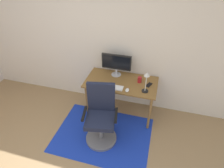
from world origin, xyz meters
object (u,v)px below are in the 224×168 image
at_px(keyboard, 111,87).
at_px(cell_phone, 149,85).
at_px(desk, 121,85).
at_px(monitor, 116,63).
at_px(coffee_cup, 140,80).
at_px(computer_mouse, 127,90).
at_px(desk_lamp, 146,79).
at_px(office_chair, 101,119).

height_order(keyboard, cell_phone, keyboard).
bearing_deg(desk, cell_phone, 2.76).
bearing_deg(monitor, coffee_cup, -14.82).
bearing_deg(monitor, keyboard, -89.42).
height_order(desk, computer_mouse, computer_mouse).
relative_size(keyboard, desk_lamp, 1.18).
height_order(keyboard, coffee_cup, coffee_cup).
bearing_deg(cell_phone, desk_lamp, -78.88).
height_order(monitor, cell_phone, monitor).
bearing_deg(cell_phone, computer_mouse, -117.58).
relative_size(monitor, keyboard, 1.25).
bearing_deg(office_chair, computer_mouse, 42.13).
relative_size(computer_mouse, desk_lamp, 0.28).
distance_m(computer_mouse, office_chair, 0.64).
relative_size(keyboard, computer_mouse, 4.13).
bearing_deg(computer_mouse, desk, 123.53).
height_order(computer_mouse, desk_lamp, desk_lamp).
distance_m(coffee_cup, desk_lamp, 0.33).
distance_m(desk, office_chair, 0.73).
height_order(desk, cell_phone, cell_phone).
bearing_deg(computer_mouse, monitor, 125.09).
bearing_deg(keyboard, desk, 57.15).
relative_size(desk, computer_mouse, 12.18).
xyz_separation_m(monitor, cell_phone, (0.63, -0.16, -0.25)).
bearing_deg(keyboard, coffee_cup, 31.81).
height_order(cell_phone, office_chair, office_chair).
bearing_deg(desk_lamp, computer_mouse, -166.47).
distance_m(desk, desk_lamp, 0.58).
relative_size(monitor, desk_lamp, 1.47).
xyz_separation_m(computer_mouse, desk_lamp, (0.28, 0.07, 0.23)).
bearing_deg(office_chair, coffee_cup, 45.77).
bearing_deg(keyboard, cell_phone, 20.73).
xyz_separation_m(desk, desk_lamp, (0.44, -0.17, 0.33)).
bearing_deg(keyboard, office_chair, -93.84).
xyz_separation_m(desk, coffee_cup, (0.31, 0.07, 0.13)).
xyz_separation_m(monitor, keyboard, (0.00, -0.40, -0.24)).
bearing_deg(desk_lamp, cell_phone, 77.13).
xyz_separation_m(desk, cell_phone, (0.48, 0.02, 0.09)).
bearing_deg(computer_mouse, desk_lamp, 13.53).
distance_m(desk, cell_phone, 0.49).
distance_m(coffee_cup, cell_phone, 0.18).
relative_size(cell_phone, office_chair, 0.13).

